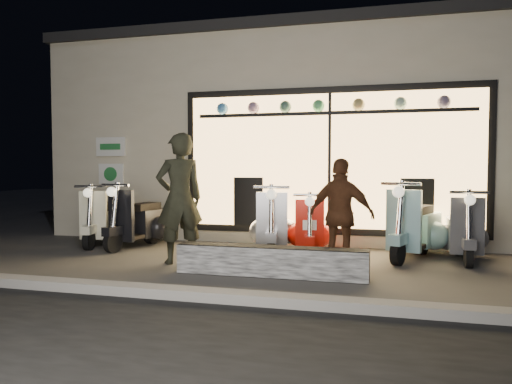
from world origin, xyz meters
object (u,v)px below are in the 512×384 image
woman (341,215)px  man (180,198)px  graffiti_barrier (271,261)px  scooter_red (310,230)px  scooter_silver (273,226)px

woman → man: bearing=12.4°
man → woman: 2.41m
graffiti_barrier → man: (-1.53, 0.54, 0.78)m
graffiti_barrier → man: size_ratio=1.31×
graffiti_barrier → man: man is taller
man → scooter_red: bearing=176.9°
scooter_red → woman: size_ratio=0.89×
graffiti_barrier → woman: (0.87, 0.57, 0.59)m
scooter_silver → woman: bearing=-56.6°
graffiti_barrier → woman: size_ratio=1.63×
man → woman: man is taller
scooter_silver → man: (-1.14, -1.34, 0.53)m
man → scooter_silver: bearing=-169.7°
graffiti_barrier → scooter_silver: (-0.40, 1.88, 0.24)m
scooter_red → woman: woman is taller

